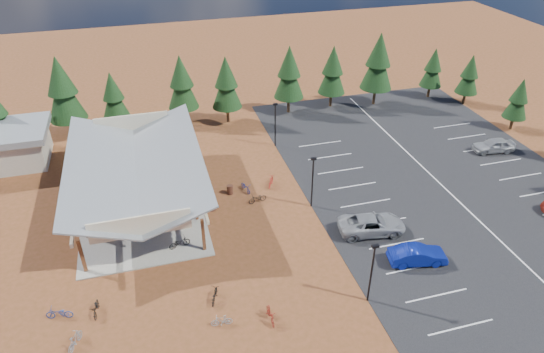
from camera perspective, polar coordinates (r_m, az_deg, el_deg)
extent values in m
plane|color=#5B3418|center=(42.06, -0.91, -6.11)|extent=(140.00, 140.00, 0.00)
cube|color=black|center=(51.16, 18.61, -0.26)|extent=(27.00, 44.00, 0.04)
cube|color=gray|center=(46.86, -15.09, -2.79)|extent=(10.60, 18.60, 0.10)
cube|color=#502616|center=(39.64, -21.45, -8.66)|extent=(0.25, 0.25, 3.00)
cube|color=#502616|center=(42.95, -21.20, -5.08)|extent=(0.25, 0.25, 3.00)
cube|color=#502616|center=(46.41, -20.99, -2.03)|extent=(0.25, 0.25, 3.00)
cube|color=#502616|center=(49.98, -20.81, 0.60)|extent=(0.25, 0.25, 3.00)
cube|color=#502616|center=(53.64, -20.65, 2.87)|extent=(0.25, 0.25, 3.00)
cube|color=#502616|center=(39.24, -8.08, -6.78)|extent=(0.25, 0.25, 3.00)
cube|color=#502616|center=(42.59, -8.96, -3.32)|extent=(0.25, 0.25, 3.00)
cube|color=#502616|center=(46.07, -9.69, -0.38)|extent=(0.25, 0.25, 3.00)
cube|color=#502616|center=(49.67, -10.33, 2.14)|extent=(0.25, 0.25, 3.00)
cube|color=#502616|center=(53.35, -10.88, 4.32)|extent=(0.25, 0.25, 3.00)
cube|color=beige|center=(45.69, -21.84, -0.54)|extent=(0.22, 18.00, 0.35)
cube|color=beige|center=(45.32, -9.37, 1.29)|extent=(0.22, 18.00, 0.35)
cube|color=slate|center=(44.98, -19.45, 0.81)|extent=(5.85, 19.40, 2.13)
cube|color=slate|center=(44.76, -12.12, 1.89)|extent=(5.85, 19.40, 2.13)
cube|color=beige|center=(37.29, -15.22, -5.64)|extent=(7.50, 0.15, 1.80)
cube|color=beige|center=(52.82, -16.17, 6.09)|extent=(7.50, 0.15, 1.80)
cylinder|color=black|center=(34.86, 11.59, -11.23)|extent=(0.14, 0.14, 5.00)
cube|color=black|center=(33.18, 12.06, -8.02)|extent=(0.50, 0.25, 0.18)
cylinder|color=black|center=(43.41, 4.77, -0.80)|extent=(0.14, 0.14, 5.00)
cube|color=black|center=(42.07, 4.92, 2.11)|extent=(0.50, 0.25, 0.18)
cylinder|color=black|center=(53.30, 0.38, 6.00)|extent=(0.14, 0.14, 5.00)
cube|color=black|center=(52.22, 0.39, 8.50)|extent=(0.50, 0.25, 0.18)
cylinder|color=#4B281A|center=(44.26, -7.06, -3.45)|extent=(0.60, 0.60, 0.90)
cylinder|color=#4B281A|center=(46.27, -4.97, -1.54)|extent=(0.60, 0.60, 0.90)
cylinder|color=#382314|center=(60.60, -28.91, 3.47)|extent=(0.36, 0.36, 1.85)
cylinder|color=#382314|center=(60.38, -22.50, 5.32)|extent=(0.36, 0.36, 2.35)
cone|color=black|center=(58.84, -23.31, 8.78)|extent=(4.14, 4.14, 5.64)
cone|color=black|center=(58.04, -23.81, 10.89)|extent=(3.20, 3.20, 4.23)
cylinder|color=#382314|center=(60.13, -17.60, 5.91)|extent=(0.36, 0.36, 1.77)
cone|color=black|center=(58.93, -18.08, 8.52)|extent=(3.12, 3.12, 4.25)
cone|color=black|center=(58.28, -18.38, 10.10)|extent=(2.41, 2.41, 3.19)
cylinder|color=#382314|center=(60.24, -10.21, 7.16)|extent=(0.36, 0.36, 2.06)
cone|color=black|center=(58.87, -10.54, 10.25)|extent=(3.63, 3.63, 4.95)
cone|color=black|center=(58.14, -10.74, 12.13)|extent=(2.81, 2.81, 3.71)
cylinder|color=#382314|center=(59.75, -5.22, 7.31)|extent=(0.36, 0.36, 2.02)
cone|color=black|center=(58.40, -5.39, 10.36)|extent=(3.55, 3.55, 4.84)
cone|color=black|center=(57.68, -5.49, 12.22)|extent=(2.74, 2.74, 3.63)
cylinder|color=#382314|center=(62.08, 1.95, 8.47)|extent=(0.36, 0.36, 2.11)
cone|color=black|center=(60.72, 2.02, 11.56)|extent=(3.71, 3.71, 5.05)
cone|color=black|center=(60.01, 2.06, 13.44)|extent=(2.86, 2.86, 3.79)
cylinder|color=#382314|center=(64.19, 6.92, 9.01)|extent=(0.36, 0.36, 1.96)
cone|color=black|center=(62.95, 7.12, 11.80)|extent=(3.46, 3.46, 4.71)
cone|color=black|center=(62.30, 7.24, 13.49)|extent=(2.67, 2.67, 3.54)
cylinder|color=#382314|center=(65.69, 11.93, 9.26)|extent=(0.36, 0.36, 2.31)
cone|color=black|center=(64.30, 12.33, 12.48)|extent=(4.07, 4.07, 5.55)
cone|color=black|center=(63.58, 12.57, 14.43)|extent=(3.14, 3.14, 4.16)
cylinder|color=#382314|center=(69.94, 17.96, 9.52)|extent=(0.36, 0.36, 1.65)
cone|color=black|center=(68.98, 18.35, 11.66)|extent=(2.90, 2.90, 3.96)
cone|color=black|center=(68.46, 18.59, 12.94)|extent=(2.24, 2.24, 2.97)
cylinder|color=#382314|center=(64.53, 26.37, 5.67)|extent=(0.36, 0.36, 1.54)
cone|color=black|center=(63.55, 26.94, 7.77)|extent=(2.71, 2.71, 3.69)
cone|color=black|center=(63.01, 27.28, 9.03)|extent=(2.09, 2.09, 2.77)
cylinder|color=#382314|center=(69.32, 21.67, 8.57)|extent=(0.36, 0.36, 1.62)
cone|color=black|center=(68.36, 22.14, 10.68)|extent=(2.86, 2.86, 3.90)
cone|color=black|center=(67.84, 22.42, 11.94)|extent=(2.21, 2.21, 2.92)
imported|color=black|center=(42.73, -18.78, -6.49)|extent=(1.82, 0.74, 0.94)
imported|color=gray|center=(43.40, -18.75, -5.68)|extent=(1.88, 1.08, 1.09)
imported|color=#1D4C8C|center=(49.45, -16.51, -0.31)|extent=(1.86, 1.00, 0.93)
imported|color=maroon|center=(53.39, -18.33, 1.93)|extent=(1.64, 0.73, 0.95)
imported|color=black|center=(40.41, -10.83, -7.63)|extent=(1.88, 1.01, 0.94)
imported|color=#9A9CA2|center=(45.57, -12.16, -2.54)|extent=(1.84, 0.81, 1.07)
imported|color=#194D9C|center=(48.75, -13.66, -0.38)|extent=(1.75, 0.84, 0.88)
imported|color=maroon|center=(53.16, -11.76, 2.92)|extent=(1.82, 0.60, 1.08)
imported|color=black|center=(36.89, -20.00, -14.34)|extent=(0.75, 1.81, 0.93)
imported|color=gray|center=(35.32, -22.18, -17.41)|extent=(1.19, 1.79, 1.05)
imported|color=navy|center=(37.44, -23.76, -14.51)|extent=(1.92, 0.99, 0.96)
imported|color=maroon|center=(34.31, -0.19, -15.93)|extent=(0.54, 1.82, 1.09)
imported|color=black|center=(35.87, -6.80, -13.70)|extent=(1.16, 1.85, 0.92)
imported|color=gray|center=(34.25, -5.94, -16.51)|extent=(1.53, 0.56, 0.90)
imported|color=navy|center=(46.53, -3.11, -1.24)|extent=(1.01, 1.82, 0.91)
imported|color=maroon|center=(47.20, -0.12, -0.56)|extent=(1.26, 1.73, 1.03)
imported|color=black|center=(44.89, -1.72, -2.59)|extent=(1.83, 0.93, 0.92)
imported|color=navy|center=(39.87, 16.74, -8.85)|extent=(4.75, 2.39, 1.49)
imported|color=gray|center=(42.00, 11.66, -5.53)|extent=(6.03, 3.45, 1.59)
imported|color=gray|center=(58.16, 24.64, 3.36)|extent=(4.70, 2.45, 1.53)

